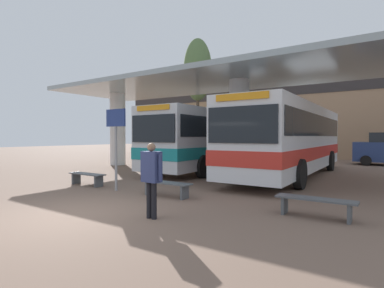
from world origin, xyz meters
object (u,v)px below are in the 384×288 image
Objects in this scene: waiting_bench_mid_platform at (87,176)px; poplar_tree_behind_left at (198,70)px; transit_bus_left_bay at (214,138)px; pedestrian_waiting at (151,173)px; waiting_bench_far_platform at (315,203)px; transit_bus_center_bay at (291,137)px; info_sign_platform at (116,132)px; waiting_bench_near_pillar at (166,186)px.

waiting_bench_mid_platform is 17.69m from poplar_tree_behind_left.
transit_bus_left_bay is 10.36m from pedestrian_waiting.
waiting_bench_far_platform is at bearing 0.00° from waiting_bench_mid_platform.
poplar_tree_behind_left is at bearing 123.23° from pedestrian_waiting.
transit_bus_left_bay is 6.08× the size of pedestrian_waiting.
waiting_bench_far_platform is (8.32, 0.00, 0.00)m from waiting_bench_mid_platform.
info_sign_platform is at bearing 61.43° from transit_bus_center_bay.
transit_bus_left_bay reaches higher than pedestrian_waiting.
transit_bus_center_bay reaches higher than waiting_bench_far_platform.
transit_bus_left_bay is 0.99× the size of poplar_tree_behind_left.
poplar_tree_behind_left is (-13.06, 15.33, 7.45)m from waiting_bench_far_platform.
waiting_bench_near_pillar is at bearing 75.24° from transit_bus_center_bay.
info_sign_platform reaches higher than pedestrian_waiting.
waiting_bench_mid_platform is at bearing 51.14° from transit_bus_center_bay.
transit_bus_left_bay is 8.01m from waiting_bench_near_pillar.
transit_bus_left_bay is at bearing 108.72° from waiting_bench_near_pillar.
transit_bus_left_bay is 6.21× the size of waiting_bench_mid_platform.
waiting_bench_mid_platform is 5.67m from pedestrian_waiting.
info_sign_platform reaches higher than waiting_bench_near_pillar.
info_sign_platform is at bearing -67.12° from poplar_tree_behind_left.
pedestrian_waiting is (3.81, -9.61, -0.75)m from transit_bus_left_bay.
transit_bus_center_bay is 4.18× the size of info_sign_platform.
info_sign_platform is 1.63× the size of pedestrian_waiting.
info_sign_platform is at bearing 153.16° from pedestrian_waiting.
transit_bus_center_bay reaches higher than pedestrian_waiting.
waiting_bench_near_pillar and waiting_bench_far_platform have the same top height.
waiting_bench_near_pillar is at bearing -180.00° from waiting_bench_far_platform.
waiting_bench_near_pillar and waiting_bench_mid_platform have the same top height.
transit_bus_center_bay is 1.12× the size of poplar_tree_behind_left.
info_sign_platform is 17.77m from poplar_tree_behind_left.
pedestrian_waiting is at bearing -30.47° from info_sign_platform.
waiting_bench_mid_platform is at bearing -180.00° from waiting_bench_far_platform.
transit_bus_center_bay is 14.50m from poplar_tree_behind_left.
transit_bus_center_bay reaches higher than transit_bus_left_bay.
pedestrian_waiting is at bearing -22.51° from waiting_bench_mid_platform.
poplar_tree_behind_left reaches higher than waiting_bench_near_pillar.
waiting_bench_far_platform is 1.02× the size of pedestrian_waiting.
waiting_bench_near_pillar is 1.02× the size of waiting_bench_mid_platform.
transit_bus_left_bay is at bearing 79.48° from waiting_bench_mid_platform.
transit_bus_left_bay reaches higher than info_sign_platform.
transit_bus_center_bay is 8.43m from info_sign_platform.
transit_bus_center_bay is at bearing 177.32° from transit_bus_left_bay.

